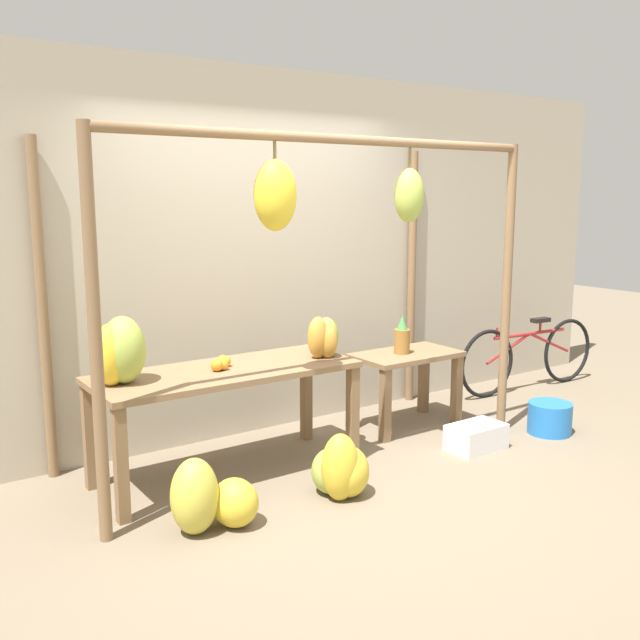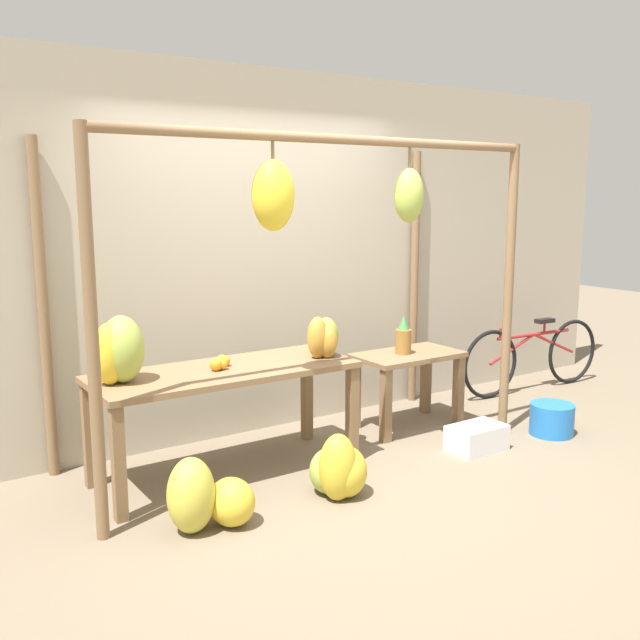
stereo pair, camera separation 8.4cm
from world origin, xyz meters
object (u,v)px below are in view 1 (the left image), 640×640
at_px(banana_pile_on_table, 119,351).
at_px(pineapple_cluster, 402,337).
at_px(banana_pile_ground_right, 340,470).
at_px(papaya_pile, 324,338).
at_px(fruit_crate_white, 476,437).
at_px(parked_bicycle, 529,355).
at_px(blue_bucket, 550,418).
at_px(orange_pile, 221,363).
at_px(banana_pile_ground_left, 210,499).

height_order(banana_pile_on_table, pineapple_cluster, banana_pile_on_table).
height_order(banana_pile_ground_right, papaya_pile, papaya_pile).
xyz_separation_m(banana_pile_ground_right, fruit_crate_white, (1.32, 0.10, -0.08)).
distance_m(fruit_crate_white, papaya_pile, 1.37).
height_order(pineapple_cluster, parked_bicycle, pineapple_cluster).
relative_size(pineapple_cluster, fruit_crate_white, 0.73).
height_order(pineapple_cluster, papaya_pile, papaya_pile).
relative_size(banana_pile_ground_right, blue_bucket, 1.44).
bearing_deg(orange_pile, banana_pile_on_table, 179.39).
bearing_deg(orange_pile, papaya_pile, -7.43).
relative_size(orange_pile, papaya_pile, 0.59).
bearing_deg(papaya_pile, banana_pile_ground_right, -116.41).
relative_size(fruit_crate_white, parked_bicycle, 0.24).
relative_size(pineapple_cluster, banana_pile_ground_right, 0.63).
bearing_deg(banana_pile_ground_left, banana_pile_on_table, 108.91).
bearing_deg(blue_bucket, pineapple_cluster, 137.73).
distance_m(pineapple_cluster, fruit_crate_white, 0.96).
xyz_separation_m(banana_pile_ground_left, blue_bucket, (2.93, -0.02, -0.07)).
height_order(orange_pile, pineapple_cluster, pineapple_cluster).
distance_m(fruit_crate_white, parked_bicycle, 1.86).
bearing_deg(banana_pile_on_table, banana_pile_ground_right, -33.68).
relative_size(orange_pile, parked_bicycle, 0.11).
bearing_deg(orange_pile, pineapple_cluster, 2.74).
relative_size(orange_pile, banana_pile_ground_right, 0.37).
xyz_separation_m(orange_pile, fruit_crate_white, (1.76, -0.63, -0.68)).
bearing_deg(banana_pile_ground_left, orange_pile, 57.72).
height_order(orange_pile, fruit_crate_white, orange_pile).
bearing_deg(pineapple_cluster, papaya_pile, -168.73).
distance_m(pineapple_cluster, banana_pile_ground_left, 2.28).
relative_size(orange_pile, blue_bucket, 0.53).
distance_m(banana_pile_on_table, blue_bucket, 3.35).
distance_m(orange_pile, parked_bicycle, 3.42).
xyz_separation_m(banana_pile_on_table, pineapple_cluster, (2.31, 0.07, -0.19)).
relative_size(banana_pile_on_table, parked_bicycle, 0.24).
bearing_deg(banana_pile_ground_right, banana_pile_ground_left, 177.08).
bearing_deg(pineapple_cluster, banana_pile_ground_right, -145.98).
height_order(fruit_crate_white, papaya_pile, papaya_pile).
bearing_deg(parked_bicycle, pineapple_cluster, -175.00).
xyz_separation_m(fruit_crate_white, blue_bucket, (0.74, -0.08, 0.03)).
relative_size(banana_pile_on_table, banana_pile_ground_left, 0.69).
bearing_deg(parked_bicycle, banana_pile_ground_right, -161.91).
height_order(banana_pile_ground_right, fruit_crate_white, banana_pile_ground_right).
relative_size(banana_pile_ground_left, blue_bucket, 1.75).
xyz_separation_m(banana_pile_on_table, banana_pile_ground_left, (0.24, -0.69, -0.74)).
distance_m(orange_pile, banana_pile_ground_right, 1.04).
bearing_deg(banana_pile_ground_right, pineapple_cluster, 34.02).
distance_m(banana_pile_ground_right, parked_bicycle, 3.11).
relative_size(banana_pile_ground_right, parked_bicycle, 0.29).
bearing_deg(fruit_crate_white, orange_pile, 160.31).
relative_size(orange_pile, banana_pile_ground_left, 0.30).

